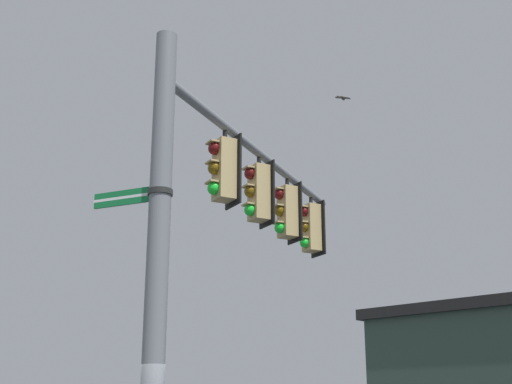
% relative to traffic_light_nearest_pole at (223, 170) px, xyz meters
% --- Properties ---
extents(signal_pole, '(0.31, 0.31, 7.28)m').
position_rel_traffic_light_nearest_pole_xyz_m(signal_pole, '(-1.19, 1.55, -2.14)').
color(signal_pole, slate).
rests_on(signal_pole, ground).
extents(mast_arm, '(4.42, 5.76, 0.16)m').
position_rel_traffic_light_nearest_pole_xyz_m(mast_arm, '(0.95, -1.28, 0.78)').
color(mast_arm, slate).
extents(traffic_light_nearest_pole, '(0.54, 0.49, 1.31)m').
position_rel_traffic_light_nearest_pole_xyz_m(traffic_light_nearest_pole, '(0.00, 0.00, 0.00)').
color(traffic_light_nearest_pole, black).
extents(traffic_light_mid_inner, '(0.54, 0.49, 1.31)m').
position_rel_traffic_light_nearest_pole_xyz_m(traffic_light_mid_inner, '(0.87, -1.15, 0.00)').
color(traffic_light_mid_inner, black).
extents(traffic_light_mid_outer, '(0.54, 0.49, 1.31)m').
position_rel_traffic_light_nearest_pole_xyz_m(traffic_light_mid_outer, '(1.74, -2.30, 0.00)').
color(traffic_light_mid_outer, black).
extents(traffic_light_arm_end, '(0.54, 0.49, 1.31)m').
position_rel_traffic_light_nearest_pole_xyz_m(traffic_light_arm_end, '(2.61, -3.44, 0.00)').
color(traffic_light_arm_end, black).
extents(street_name_sign, '(1.07, 0.86, 0.22)m').
position_rel_traffic_light_nearest_pole_xyz_m(street_name_sign, '(-0.99, 1.71, -0.96)').
color(street_name_sign, '#147238').
extents(bird_flying, '(0.35, 0.29, 0.14)m').
position_rel_traffic_light_nearest_pole_xyz_m(bird_flying, '(3.02, -4.77, 3.58)').
color(bird_flying, '#4C4742').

